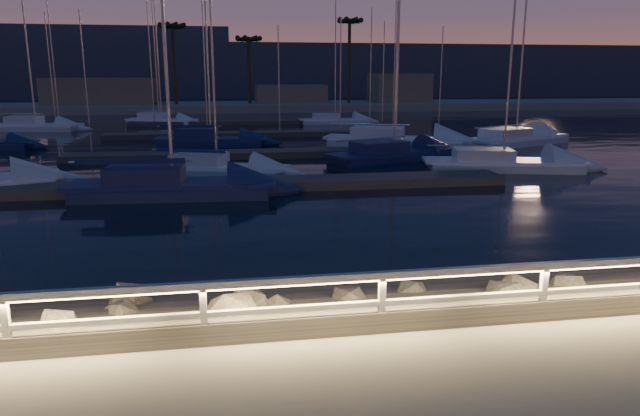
{
  "coord_description": "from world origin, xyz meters",
  "views": [
    {
      "loc": [
        -1.54,
        -8.85,
        4.31
      ],
      "look_at": [
        0.59,
        4.0,
        1.26
      ],
      "focal_mm": 32.0,
      "sensor_mm": 36.0,
      "label": 1
    }
  ],
  "objects_px": {
    "sailboat_l": "(392,139)",
    "sailboat_m": "(160,120)",
    "sailboat_c": "(213,167)",
    "sailboat_d": "(499,162)",
    "sailboat_j": "(208,140)",
    "sailboat_f": "(167,185)",
    "sailboat_h": "(513,138)",
    "sailboat_i": "(34,126)",
    "sailboat_k": "(333,120)",
    "sailboat_g": "(391,153)",
    "guard_rail": "(320,291)"
  },
  "relations": [
    {
      "from": "sailboat_c",
      "to": "sailboat_m",
      "type": "distance_m",
      "value": 31.76
    },
    {
      "from": "sailboat_d",
      "to": "sailboat_j",
      "type": "xyz_separation_m",
      "value": [
        -15.46,
        13.2,
        0.02
      ]
    },
    {
      "from": "sailboat_i",
      "to": "sailboat_k",
      "type": "xyz_separation_m",
      "value": [
        27.96,
        2.91,
        -0.07
      ]
    },
    {
      "from": "sailboat_k",
      "to": "sailboat_m",
      "type": "xyz_separation_m",
      "value": [
        -17.47,
        2.02,
        0.04
      ]
    },
    {
      "from": "sailboat_g",
      "to": "sailboat_h",
      "type": "distance_m",
      "value": 12.57
    },
    {
      "from": "sailboat_i",
      "to": "sailboat_h",
      "type": "bearing_deg",
      "value": -13.4
    },
    {
      "from": "sailboat_h",
      "to": "sailboat_g",
      "type": "bearing_deg",
      "value": -175.34
    },
    {
      "from": "sailboat_f",
      "to": "sailboat_h",
      "type": "height_order",
      "value": "sailboat_h"
    },
    {
      "from": "guard_rail",
      "to": "sailboat_c",
      "type": "xyz_separation_m",
      "value": [
        -2.14,
        19.92,
        -0.98
      ]
    },
    {
      "from": "sailboat_f",
      "to": "sailboat_k",
      "type": "relative_size",
      "value": 1.16
    },
    {
      "from": "sailboat_c",
      "to": "sailboat_k",
      "type": "height_order",
      "value": "sailboat_k"
    },
    {
      "from": "sailboat_g",
      "to": "sailboat_l",
      "type": "distance_m",
      "value": 7.26
    },
    {
      "from": "sailboat_c",
      "to": "sailboat_f",
      "type": "xyz_separation_m",
      "value": [
        -1.79,
        -4.92,
        0.07
      ]
    },
    {
      "from": "guard_rail",
      "to": "sailboat_h",
      "type": "xyz_separation_m",
      "value": [
        18.99,
        29.38,
        -0.93
      ]
    },
    {
      "from": "sailboat_c",
      "to": "sailboat_h",
      "type": "bearing_deg",
      "value": 45.46
    },
    {
      "from": "sailboat_j",
      "to": "sailboat_i",
      "type": "bearing_deg",
      "value": 145.88
    },
    {
      "from": "sailboat_h",
      "to": "sailboat_j",
      "type": "xyz_separation_m",
      "value": [
        -21.7,
        2.89,
        -0.01
      ]
    },
    {
      "from": "sailboat_l",
      "to": "sailboat_m",
      "type": "xyz_separation_m",
      "value": [
        -18.11,
        20.98,
        -0.03
      ]
    },
    {
      "from": "sailboat_f",
      "to": "sailboat_g",
      "type": "bearing_deg",
      "value": 38.04
    },
    {
      "from": "sailboat_h",
      "to": "sailboat_l",
      "type": "xyz_separation_m",
      "value": [
        -8.86,
        0.78,
        0.02
      ]
    },
    {
      "from": "sailboat_d",
      "to": "sailboat_m",
      "type": "relative_size",
      "value": 1.14
    },
    {
      "from": "guard_rail",
      "to": "sailboat_j",
      "type": "distance_m",
      "value": 32.4
    },
    {
      "from": "sailboat_k",
      "to": "sailboat_c",
      "type": "bearing_deg",
      "value": -110.69
    },
    {
      "from": "guard_rail",
      "to": "sailboat_m",
      "type": "relative_size",
      "value": 3.57
    },
    {
      "from": "sailboat_d",
      "to": "sailboat_j",
      "type": "height_order",
      "value": "sailboat_d"
    },
    {
      "from": "sailboat_f",
      "to": "sailboat_i",
      "type": "distance_m",
      "value": 34.43
    },
    {
      "from": "guard_rail",
      "to": "sailboat_h",
      "type": "distance_m",
      "value": 35.0
    },
    {
      "from": "sailboat_g",
      "to": "sailboat_h",
      "type": "xyz_separation_m",
      "value": [
        10.95,
        6.17,
        0.01
      ]
    },
    {
      "from": "guard_rail",
      "to": "sailboat_c",
      "type": "relative_size",
      "value": 3.61
    },
    {
      "from": "sailboat_c",
      "to": "sailboat_k",
      "type": "relative_size",
      "value": 0.98
    },
    {
      "from": "sailboat_g",
      "to": "sailboat_f",
      "type": "bearing_deg",
      "value": -166.78
    },
    {
      "from": "guard_rail",
      "to": "sailboat_l",
      "type": "distance_m",
      "value": 31.83
    },
    {
      "from": "sailboat_c",
      "to": "sailboat_g",
      "type": "xyz_separation_m",
      "value": [
        10.18,
        3.29,
        0.04
      ]
    },
    {
      "from": "sailboat_c",
      "to": "sailboat_i",
      "type": "height_order",
      "value": "sailboat_i"
    },
    {
      "from": "guard_rail",
      "to": "sailboat_f",
      "type": "xyz_separation_m",
      "value": [
        -3.93,
        15.0,
        -0.91
      ]
    },
    {
      "from": "sailboat_j",
      "to": "sailboat_f",
      "type": "bearing_deg",
      "value": -86.67
    },
    {
      "from": "sailboat_i",
      "to": "sailboat_k",
      "type": "relative_size",
      "value": 1.09
    },
    {
      "from": "sailboat_m",
      "to": "guard_rail",
      "type": "bearing_deg",
      "value": -60.35
    },
    {
      "from": "sailboat_g",
      "to": "sailboat_k",
      "type": "relative_size",
      "value": 1.14
    },
    {
      "from": "guard_rail",
      "to": "sailboat_i",
      "type": "relative_size",
      "value": 3.26
    },
    {
      "from": "sailboat_d",
      "to": "sailboat_k",
      "type": "relative_size",
      "value": 1.13
    },
    {
      "from": "sailboat_i",
      "to": "sailboat_l",
      "type": "bearing_deg",
      "value": -18.51
    },
    {
      "from": "sailboat_i",
      "to": "sailboat_k",
      "type": "height_order",
      "value": "sailboat_i"
    },
    {
      "from": "sailboat_l",
      "to": "sailboat_d",
      "type": "bearing_deg",
      "value": -53.14
    },
    {
      "from": "guard_rail",
      "to": "sailboat_g",
      "type": "xyz_separation_m",
      "value": [
        8.04,
        23.21,
        -0.94
      ]
    },
    {
      "from": "guard_rail",
      "to": "sailboat_m",
      "type": "distance_m",
      "value": 51.76
    },
    {
      "from": "sailboat_j",
      "to": "sailboat_k",
      "type": "distance_m",
      "value": 20.79
    },
    {
      "from": "sailboat_k",
      "to": "sailboat_m",
      "type": "bearing_deg",
      "value": 174.42
    },
    {
      "from": "sailboat_d",
      "to": "sailboat_j",
      "type": "bearing_deg",
      "value": 153.0
    },
    {
      "from": "sailboat_c",
      "to": "sailboat_d",
      "type": "distance_m",
      "value": 14.91
    }
  ]
}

